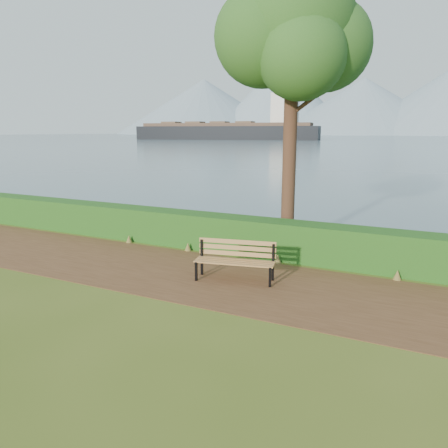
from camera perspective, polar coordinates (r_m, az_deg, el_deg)
The scene contains 8 objects.
ground at distance 10.32m, azimuth -5.35°, elevation -6.99°, with size 140.00×140.00×0.00m, color #425819.
path at distance 10.56m, azimuth -4.49°, elevation -6.50°, with size 40.00×3.40×0.01m, color #4F301B.
hedge at distance 12.38m, azimuth 0.92°, elevation -1.30°, with size 32.00×0.85×1.00m, color #173F12.
water at distance 268.35m, azimuth 25.69°, elevation 10.19°, with size 700.00×510.00×0.00m, color #44586D.
mountains at distance 415.29m, azimuth 25.17°, elevation 14.33°, with size 585.00×190.00×70.00m.
bench at distance 10.00m, azimuth 1.52°, elevation -4.42°, with size 1.88×0.90×0.91m.
tree at distance 12.51m, azimuth 8.99°, elevation 23.78°, with size 3.94×3.35×7.98m.
cargo_ship at distance 170.76m, azimuth 1.07°, elevation 12.02°, with size 71.76×22.06×21.52m.
Camera 1 is at (5.17, -8.28, 3.36)m, focal length 35.00 mm.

